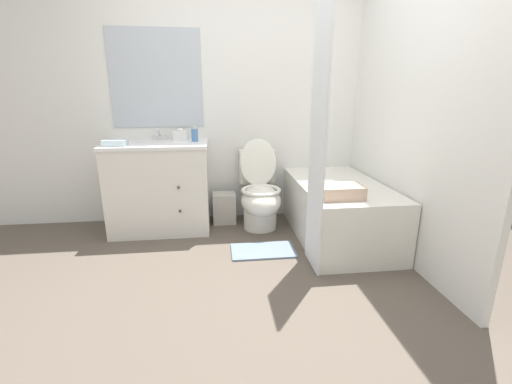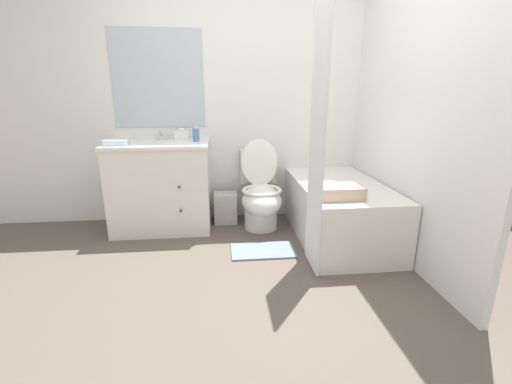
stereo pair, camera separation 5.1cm
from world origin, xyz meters
name	(u,v)px [view 1 (the left image)]	position (x,y,z in m)	size (l,w,h in m)	color
ground_plane	(256,295)	(0.00, 0.00, 0.00)	(14.00, 14.00, 0.00)	brown
wall_back	(236,100)	(-0.01, 1.61, 1.25)	(8.00, 0.06, 2.50)	silver
wall_right	(396,102)	(1.29, 0.79, 1.25)	(0.05, 2.58, 2.50)	silver
vanity_cabinet	(160,186)	(-0.79, 1.30, 0.44)	(0.95, 0.60, 0.87)	silver
sink_faucet	(159,136)	(-0.79, 1.50, 0.90)	(0.14, 0.12, 0.12)	silver
toilet	(260,195)	(0.19, 1.22, 0.34)	(0.39, 0.68, 0.88)	silver
bathtub	(338,210)	(0.88, 0.89, 0.27)	(0.75, 1.38, 0.53)	silver
shower_curtain	(318,145)	(0.49, 0.36, 0.96)	(0.02, 0.37, 1.92)	white
wastebasket	(224,208)	(-0.17, 1.39, 0.16)	(0.24, 0.20, 0.32)	#B7B2A8
tissue_box	(180,135)	(-0.58, 1.48, 0.91)	(0.14, 0.11, 0.11)	white
soap_dispenser	(195,135)	(-0.43, 1.35, 0.93)	(0.07, 0.07, 0.15)	#4C7AB2
hand_towel_folded	(115,143)	(-1.13, 1.15, 0.89)	(0.20, 0.16, 0.05)	silver
bath_towel_folded	(341,192)	(0.72, 0.44, 0.58)	(0.34, 0.23, 0.10)	tan
bath_mat	(263,251)	(0.14, 0.65, 0.01)	(0.55, 0.32, 0.02)	slate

